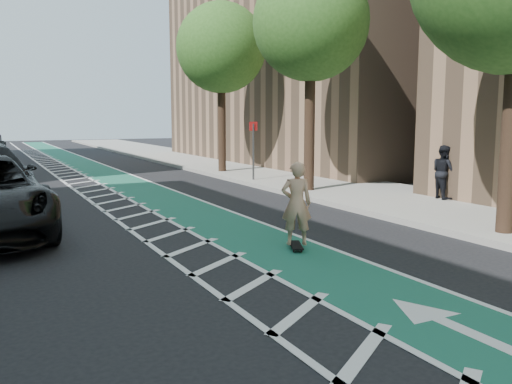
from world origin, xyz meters
TOP-DOWN VIEW (x-y plane):
  - ground at (0.00, 0.00)m, footprint 120.00×120.00m
  - bike_lane at (3.00, 10.00)m, footprint 2.00×90.00m
  - buffer_strip at (1.50, 10.00)m, footprint 1.40×90.00m
  - sidewalk_right at (9.50, 10.00)m, footprint 5.00×90.00m
  - curb_right at (7.05, 10.00)m, footprint 0.12×90.00m
  - building_right_far at (17.50, 20.00)m, footprint 14.00×22.00m
  - tree_r_c at (7.90, 8.00)m, footprint 4.20×4.20m
  - tree_r_d at (7.90, 16.00)m, footprint 4.20×4.20m
  - sign_post at (7.60, 12.00)m, footprint 0.35×0.08m
  - skateboard at (3.33, 1.70)m, footprint 0.51×0.78m
  - skateboarder at (3.33, 1.70)m, footprint 0.72×0.62m
  - pedestrian at (10.47, 4.69)m, footprint 0.79×0.92m

SIDE VIEW (x-z plane):
  - ground at x=0.00m, z-range 0.00..0.00m
  - buffer_strip at x=1.50m, z-range 0.00..0.01m
  - bike_lane at x=3.00m, z-range 0.00..0.01m
  - sidewalk_right at x=9.50m, z-range 0.00..0.15m
  - curb_right at x=7.05m, z-range 0.00..0.16m
  - skateboard at x=3.33m, z-range 0.03..0.13m
  - skateboarder at x=3.33m, z-range 0.10..1.78m
  - pedestrian at x=10.47m, z-range 0.15..1.81m
  - sign_post at x=7.60m, z-range 0.11..2.59m
  - tree_r_c at x=7.90m, z-range 1.82..9.72m
  - tree_r_d at x=7.90m, z-range 1.82..9.72m
  - building_right_far at x=17.50m, z-range 0.00..19.00m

